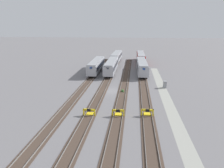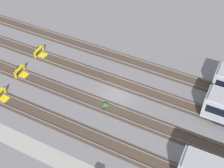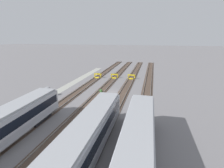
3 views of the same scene
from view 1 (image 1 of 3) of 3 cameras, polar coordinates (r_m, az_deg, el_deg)
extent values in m
plane|color=slate|center=(47.86, 0.07, -1.91)|extent=(400.00, 400.00, 0.00)
cube|color=#9E9E93|center=(48.06, 13.40, -2.26)|extent=(54.00, 2.00, 0.01)
cube|color=#47382D|center=(47.67, 8.42, -2.11)|extent=(90.00, 2.23, 0.06)
cube|color=slate|center=(47.61, 7.56, -1.97)|extent=(90.00, 0.07, 0.15)
cube|color=slate|center=(47.68, 9.29, -2.01)|extent=(90.00, 0.07, 0.15)
cube|color=#47382D|center=(47.68, 2.84, -1.96)|extent=(90.00, 2.24, 0.06)
cube|color=slate|center=(47.69, 1.98, -1.81)|extent=(90.00, 0.07, 0.15)
cube|color=slate|center=(47.62, 3.71, -1.86)|extent=(90.00, 0.07, 0.15)
cube|color=#47382D|center=(48.14, -2.68, -1.79)|extent=(90.00, 2.24, 0.06)
cube|color=slate|center=(48.22, -3.53, -1.64)|extent=(90.00, 0.07, 0.15)
cube|color=slate|center=(48.01, -1.83, -1.69)|extent=(90.00, 0.07, 0.15)
cube|color=#47382D|center=(49.03, -8.05, -1.61)|extent=(90.00, 2.23, 0.06)
cube|color=slate|center=(49.18, -8.87, -1.46)|extent=(90.00, 0.07, 0.15)
cube|color=slate|center=(48.83, -7.24, -1.52)|extent=(90.00, 0.07, 0.15)
cube|color=#ADAFB7|center=(66.40, -0.15, 4.80)|extent=(18.00, 2.81, 2.70)
cube|color=black|center=(66.34, -0.15, 5.07)|extent=(17.28, 2.85, 1.08)
cube|color=#9EA0A8|center=(66.54, -0.15, 4.16)|extent=(17.64, 2.84, 0.54)
cube|color=#999BA0|center=(66.14, -0.15, 6.07)|extent=(17.46, 2.53, 0.30)
cube|color=blue|center=(75.02, 0.59, 6.79)|extent=(0.08, 0.70, 0.56)
cube|color=blue|center=(57.47, -1.12, 4.15)|extent=(0.08, 0.70, 0.56)
cube|color=black|center=(72.17, 0.33, 4.27)|extent=(3.60, 2.24, 0.70)
cube|color=black|center=(61.31, -0.71, 2.29)|extent=(3.60, 2.24, 0.70)
cube|color=#ADAFB7|center=(67.04, -4.11, 4.86)|extent=(18.04, 3.07, 2.70)
cube|color=black|center=(66.99, -4.12, 5.13)|extent=(17.32, 3.10, 1.08)
cube|color=#9EA0A8|center=(67.19, -4.10, 4.22)|extent=(17.68, 3.09, 0.54)
cube|color=#999BA0|center=(66.79, -4.14, 6.12)|extent=(17.50, 2.78, 0.30)
cube|color=blue|center=(75.62, -3.04, 6.84)|extent=(0.09, 0.70, 0.56)
cube|color=blue|center=(58.19, -5.53, 4.22)|extent=(0.09, 0.70, 0.56)
cube|color=black|center=(72.78, -3.39, 4.34)|extent=(3.63, 2.29, 0.70)
cube|color=black|center=(62.00, -4.90, 2.38)|extent=(3.63, 2.29, 0.70)
cube|color=#A80F0F|center=(84.70, 7.52, 6.96)|extent=(18.03, 3.01, 2.70)
cube|color=black|center=(84.65, 7.53, 7.17)|extent=(17.31, 3.04, 1.08)
cube|color=#990000|center=(84.81, 7.50, 6.45)|extent=(17.67, 3.03, 0.54)
cube|color=#999BA0|center=(84.50, 7.56, 7.96)|extent=(17.49, 2.72, 0.30)
cube|color=blue|center=(93.45, 7.36, 8.36)|extent=(0.09, 0.70, 0.56)
cube|color=blue|center=(75.70, 7.78, 6.73)|extent=(0.09, 0.70, 0.56)
cube|color=black|center=(90.47, 7.36, 6.40)|extent=(3.63, 2.28, 0.70)
cube|color=black|center=(79.46, 7.61, 5.16)|extent=(3.63, 2.28, 0.70)
cube|color=#ADAFB7|center=(85.00, 1.16, 7.11)|extent=(18.06, 3.24, 2.70)
cube|color=black|center=(84.96, 1.16, 7.33)|extent=(17.34, 3.27, 1.08)
cube|color=#9EA0A8|center=(85.11, 1.15, 6.61)|extent=(17.70, 3.27, 0.54)
cube|color=#999BA0|center=(84.80, 1.16, 8.12)|extent=(17.52, 2.95, 0.30)
cube|color=blue|center=(93.71, 1.77, 8.49)|extent=(0.10, 0.70, 0.56)
cube|color=blue|center=(76.05, 0.41, 6.90)|extent=(0.10, 0.70, 0.56)
cube|color=black|center=(90.74, 1.54, 6.55)|extent=(3.65, 2.33, 0.70)
cube|color=black|center=(79.79, 0.71, 5.34)|extent=(3.65, 2.33, 0.70)
cube|color=#ADAFB7|center=(66.06, 7.84, 4.60)|extent=(18.06, 3.22, 2.70)
cube|color=black|center=(66.01, 7.85, 4.87)|extent=(17.34, 3.25, 1.08)
cube|color=#9EA0A8|center=(66.21, 7.82, 3.96)|extent=(17.70, 3.25, 0.54)
cube|color=#999BA0|center=(65.81, 7.89, 5.88)|extent=(17.51, 2.93, 0.30)
cube|color=blue|center=(74.72, 7.52, 6.62)|extent=(0.10, 0.70, 0.56)
cube|color=blue|center=(57.09, 8.34, 3.92)|extent=(0.10, 0.70, 0.56)
cube|color=black|center=(71.86, 7.56, 4.09)|extent=(3.65, 2.32, 0.70)
cube|color=black|center=(60.96, 8.05, 2.06)|extent=(3.65, 2.32, 0.70)
cube|color=yellow|center=(35.50, 7.76, -7.35)|extent=(0.18, 0.18, 1.15)
cube|color=yellow|center=(35.60, 10.68, -7.42)|extent=(0.18, 0.18, 1.15)
cube|color=yellow|center=(35.38, 9.25, -6.75)|extent=(0.25, 2.00, 0.30)
cube|color=yellow|center=(36.23, 9.15, -7.76)|extent=(1.11, 1.09, 0.18)
cube|color=black|center=(35.21, 9.26, -6.86)|extent=(0.12, 0.60, 0.44)
cube|color=yellow|center=(35.04, 0.12, -7.52)|extent=(0.18, 0.18, 1.15)
cube|color=yellow|center=(34.95, 3.09, -7.60)|extent=(0.18, 0.18, 1.15)
cube|color=yellow|center=(34.82, 1.61, -6.92)|extent=(0.28, 2.00, 0.30)
cube|color=yellow|center=(35.68, 1.65, -7.94)|extent=(1.12, 1.10, 0.18)
cube|color=black|center=(34.66, 1.59, -7.03)|extent=(0.13, 0.60, 0.44)
cube|color=yellow|center=(35.61, -7.42, -7.27)|extent=(0.19, 0.19, 1.15)
cube|color=yellow|center=(35.19, -4.56, -7.46)|extent=(0.19, 0.19, 1.15)
cube|color=yellow|center=(35.23, -6.02, -6.73)|extent=(0.31, 2.01, 0.30)
cube|color=yellow|center=(36.07, -5.77, -7.75)|extent=(1.14, 1.12, 0.18)
cube|color=black|center=(35.07, -6.09, -6.84)|extent=(0.14, 0.60, 0.44)
cube|color=gray|center=(51.74, 13.62, -0.10)|extent=(0.90, 0.70, 1.60)
cube|color=#333338|center=(51.73, 14.03, 0.14)|extent=(0.70, 0.04, 0.36)
sphere|color=#38602D|center=(47.31, 2.78, -1.78)|extent=(0.64, 0.64, 0.64)
sphere|color=#38602D|center=(47.63, 2.66, -1.78)|extent=(0.44, 0.44, 0.44)
sphere|color=#38602D|center=(47.13, 2.98, -2.03)|extent=(0.36, 0.36, 0.36)
camera|label=2|loc=(62.46, 27.56, 27.10)|focal=50.00mm
camera|label=3|loc=(79.04, -3.22, 13.05)|focal=28.00mm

